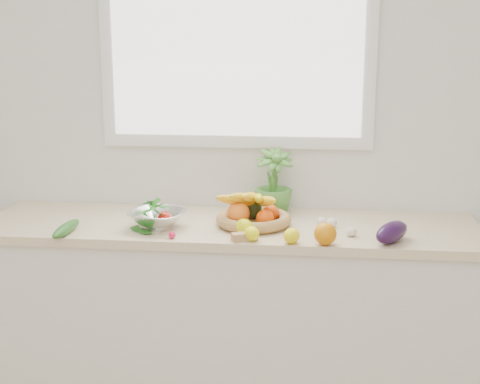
# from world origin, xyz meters

# --- Properties ---
(back_wall) EXTENTS (4.50, 0.02, 2.70)m
(back_wall) POSITION_xyz_m (0.00, 2.25, 1.35)
(back_wall) COLOR white
(back_wall) RESTS_ON ground
(counter_cabinet) EXTENTS (2.20, 0.58, 0.86)m
(counter_cabinet) POSITION_xyz_m (0.00, 1.95, 0.43)
(counter_cabinet) COLOR silver
(counter_cabinet) RESTS_ON ground
(countertop) EXTENTS (2.24, 0.62, 0.04)m
(countertop) POSITION_xyz_m (0.00, 1.95, 0.88)
(countertop) COLOR beige
(countertop) RESTS_ON counter_cabinet
(window_frame) EXTENTS (1.30, 0.03, 1.10)m
(window_frame) POSITION_xyz_m (0.00, 2.23, 1.75)
(window_frame) COLOR white
(window_frame) RESTS_ON back_wall
(window_pane) EXTENTS (1.18, 0.01, 0.98)m
(window_pane) POSITION_xyz_m (0.00, 2.21, 1.75)
(window_pane) COLOR white
(window_pane) RESTS_ON window_frame
(orange_loose) EXTENTS (0.09, 0.09, 0.09)m
(orange_loose) POSITION_xyz_m (0.43, 1.67, 0.95)
(orange_loose) COLOR orange
(orange_loose) RESTS_ON countertop
(lemon_a) EXTENTS (0.08, 0.09, 0.06)m
(lemon_a) POSITION_xyz_m (0.12, 1.70, 0.93)
(lemon_a) COLOR yellow
(lemon_a) RESTS_ON countertop
(lemon_b) EXTENTS (0.09, 0.10, 0.06)m
(lemon_b) POSITION_xyz_m (0.29, 1.68, 0.93)
(lemon_b) COLOR yellow
(lemon_b) RESTS_ON countertop
(lemon_c) EXTENTS (0.11, 0.11, 0.07)m
(lemon_c) POSITION_xyz_m (0.08, 1.77, 0.93)
(lemon_c) COLOR #D1D30B
(lemon_c) RESTS_ON countertop
(apple) EXTENTS (0.08, 0.08, 0.07)m
(apple) POSITION_xyz_m (-0.28, 1.85, 0.94)
(apple) COLOR red
(apple) RESTS_ON countertop
(ginger) EXTENTS (0.11, 0.09, 0.03)m
(ginger) POSITION_xyz_m (0.09, 1.69, 0.92)
(ginger) COLOR tan
(ginger) RESTS_ON countertop
(garlic_a) EXTENTS (0.06, 0.06, 0.04)m
(garlic_a) POSITION_xyz_m (0.46, 1.94, 0.92)
(garlic_a) COLOR white
(garlic_a) RESTS_ON countertop
(garlic_b) EXTENTS (0.05, 0.05, 0.04)m
(garlic_b) POSITION_xyz_m (0.41, 1.96, 0.92)
(garlic_b) COLOR white
(garlic_b) RESTS_ON countertop
(garlic_c) EXTENTS (0.06, 0.06, 0.04)m
(garlic_c) POSITION_xyz_m (0.54, 1.80, 0.92)
(garlic_c) COLOR silver
(garlic_c) RESTS_ON countertop
(eggplant) EXTENTS (0.19, 0.23, 0.09)m
(eggplant) POSITION_xyz_m (0.70, 1.73, 0.94)
(eggplant) COLOR #250D33
(eggplant) RESTS_ON countertop
(cucumber) EXTENTS (0.06, 0.26, 0.05)m
(cucumber) POSITION_xyz_m (-0.67, 1.70, 0.92)
(cucumber) COLOR #1C5619
(cucumber) RESTS_ON countertop
(radish) EXTENTS (0.04, 0.04, 0.03)m
(radish) POSITION_xyz_m (-0.21, 1.69, 0.92)
(radish) COLOR #DE1B48
(radish) RESTS_ON countertop
(potted_herb) EXTENTS (0.22, 0.22, 0.32)m
(potted_herb) POSITION_xyz_m (0.19, 2.14, 1.05)
(potted_herb) COLOR #478631
(potted_herb) RESTS_ON countertop
(fruit_basket) EXTENTS (0.40, 0.40, 0.18)m
(fruit_basket) POSITION_xyz_m (0.11, 1.92, 0.95)
(fruit_basket) COLOR tan
(fruit_basket) RESTS_ON countertop
(colander_with_spinach) EXTENTS (0.30, 0.30, 0.12)m
(colander_with_spinach) POSITION_xyz_m (-0.30, 1.84, 0.96)
(colander_with_spinach) COLOR white
(colander_with_spinach) RESTS_ON countertop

